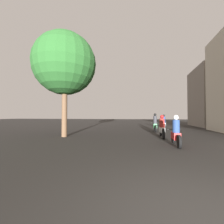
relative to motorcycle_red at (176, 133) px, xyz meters
The scene contains 6 objects.
motorcycle_red is the anchor object (origin of this frame).
motorcycle_white 2.65m from the motorcycle_red, 96.78° to the left, with size 0.60×2.09×1.47m.
motorcycle_green 6.58m from the motorcycle_red, 93.79° to the left, with size 0.60×2.09×1.64m.
motorcycle_silver 9.26m from the motorcycle_red, 85.83° to the left, with size 0.60×2.05×1.55m.
building_right_far 16.64m from the motorcycle_red, 61.41° to the left, with size 4.95×6.53×7.75m.
street_tree 8.21m from the motorcycle_red, 165.98° to the left, with size 4.23×4.23×7.08m.
Camera 1 is at (-0.87, -1.93, 1.42)m, focal length 24.00 mm.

